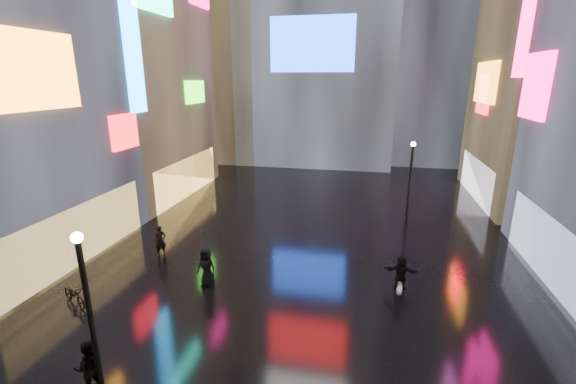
% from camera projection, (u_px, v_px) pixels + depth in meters
% --- Properties ---
extents(ground, '(140.00, 140.00, 0.00)m').
position_uv_depth(ground, '(316.00, 235.00, 22.94)').
color(ground, black).
rests_on(ground, ground).
extents(building_left_far, '(10.28, 12.00, 22.00)m').
position_uv_depth(building_left_far, '(117.00, 50.00, 28.62)').
color(building_left_far, black).
rests_on(building_left_far, ground).
extents(tower_flank_left, '(10.00, 10.00, 26.00)m').
position_uv_depth(tower_flank_left, '(221.00, 40.00, 42.64)').
color(tower_flank_left, black).
rests_on(tower_flank_left, ground).
extents(lamp_near, '(0.30, 0.30, 5.20)m').
position_uv_depth(lamp_near, '(89.00, 309.00, 10.50)').
color(lamp_near, black).
rests_on(lamp_near, ground).
extents(lamp_far, '(0.30, 0.30, 5.20)m').
position_uv_depth(lamp_far, '(410.00, 177.00, 24.40)').
color(lamp_far, black).
rests_on(lamp_far, ground).
extents(pedestrian_1, '(1.08, 1.04, 1.75)m').
position_uv_depth(pedestrian_1, '(89.00, 367.00, 11.26)').
color(pedestrian_1, black).
rests_on(pedestrian_1, ground).
extents(pedestrian_4, '(0.95, 0.69, 1.80)m').
position_uv_depth(pedestrian_4, '(206.00, 267.00, 17.14)').
color(pedestrian_4, black).
rests_on(pedestrian_4, ground).
extents(pedestrian_5, '(1.48, 0.56, 1.56)m').
position_uv_depth(pedestrian_5, '(401.00, 273.00, 16.89)').
color(pedestrian_5, black).
rests_on(pedestrian_5, ground).
extents(pedestrian_6, '(0.68, 0.72, 1.65)m').
position_uv_depth(pedestrian_6, '(161.00, 241.00, 20.04)').
color(pedestrian_6, black).
rests_on(pedestrian_6, ground).
extents(umbrella_2, '(1.27, 1.26, 0.81)m').
position_uv_depth(umbrella_2, '(205.00, 240.00, 16.77)').
color(umbrella_2, black).
rests_on(umbrella_2, pedestrian_4).
extents(bicycle, '(1.81, 1.29, 0.90)m').
position_uv_depth(bicycle, '(74.00, 295.00, 15.78)').
color(bicycle, black).
rests_on(bicycle, ground).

